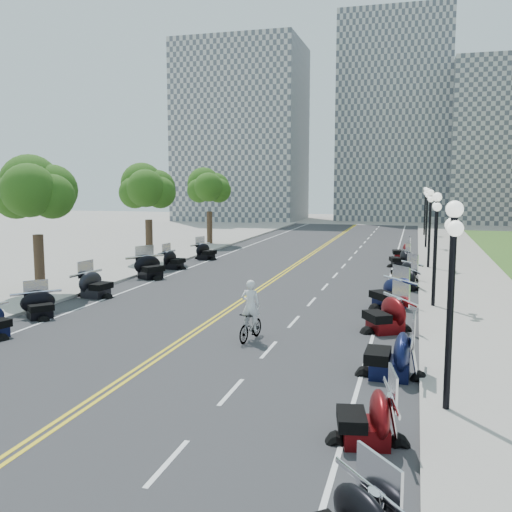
# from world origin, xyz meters

# --- Properties ---
(ground) EXTENTS (160.00, 160.00, 0.00)m
(ground) POSITION_xyz_m (0.00, 0.00, 0.00)
(ground) COLOR gray
(road) EXTENTS (16.00, 90.00, 0.01)m
(road) POSITION_xyz_m (0.00, 10.00, 0.00)
(road) COLOR #333335
(road) RESTS_ON ground
(centerline_yellow_a) EXTENTS (0.12, 90.00, 0.00)m
(centerline_yellow_a) POSITION_xyz_m (-0.12, 10.00, 0.01)
(centerline_yellow_a) COLOR yellow
(centerline_yellow_a) RESTS_ON road
(centerline_yellow_b) EXTENTS (0.12, 90.00, 0.00)m
(centerline_yellow_b) POSITION_xyz_m (0.12, 10.00, 0.01)
(centerline_yellow_b) COLOR yellow
(centerline_yellow_b) RESTS_ON road
(edge_line_north) EXTENTS (0.12, 90.00, 0.00)m
(edge_line_north) POSITION_xyz_m (6.40, 10.00, 0.01)
(edge_line_north) COLOR white
(edge_line_north) RESTS_ON road
(edge_line_south) EXTENTS (0.12, 90.00, 0.00)m
(edge_line_south) POSITION_xyz_m (-6.40, 10.00, 0.01)
(edge_line_south) COLOR white
(edge_line_south) RESTS_ON road
(lane_dash_3) EXTENTS (0.12, 2.00, 0.00)m
(lane_dash_3) POSITION_xyz_m (3.20, -12.00, 0.01)
(lane_dash_3) COLOR white
(lane_dash_3) RESTS_ON road
(lane_dash_4) EXTENTS (0.12, 2.00, 0.00)m
(lane_dash_4) POSITION_xyz_m (3.20, -8.00, 0.01)
(lane_dash_4) COLOR white
(lane_dash_4) RESTS_ON road
(lane_dash_5) EXTENTS (0.12, 2.00, 0.00)m
(lane_dash_5) POSITION_xyz_m (3.20, -4.00, 0.01)
(lane_dash_5) COLOR white
(lane_dash_5) RESTS_ON road
(lane_dash_6) EXTENTS (0.12, 2.00, 0.00)m
(lane_dash_6) POSITION_xyz_m (3.20, 0.00, 0.01)
(lane_dash_6) COLOR white
(lane_dash_6) RESTS_ON road
(lane_dash_7) EXTENTS (0.12, 2.00, 0.00)m
(lane_dash_7) POSITION_xyz_m (3.20, 4.00, 0.01)
(lane_dash_7) COLOR white
(lane_dash_7) RESTS_ON road
(lane_dash_8) EXTENTS (0.12, 2.00, 0.00)m
(lane_dash_8) POSITION_xyz_m (3.20, 8.00, 0.01)
(lane_dash_8) COLOR white
(lane_dash_8) RESTS_ON road
(lane_dash_9) EXTENTS (0.12, 2.00, 0.00)m
(lane_dash_9) POSITION_xyz_m (3.20, 12.00, 0.01)
(lane_dash_9) COLOR white
(lane_dash_9) RESTS_ON road
(lane_dash_10) EXTENTS (0.12, 2.00, 0.00)m
(lane_dash_10) POSITION_xyz_m (3.20, 16.00, 0.01)
(lane_dash_10) COLOR white
(lane_dash_10) RESTS_ON road
(lane_dash_11) EXTENTS (0.12, 2.00, 0.00)m
(lane_dash_11) POSITION_xyz_m (3.20, 20.00, 0.01)
(lane_dash_11) COLOR white
(lane_dash_11) RESTS_ON road
(lane_dash_12) EXTENTS (0.12, 2.00, 0.00)m
(lane_dash_12) POSITION_xyz_m (3.20, 24.00, 0.01)
(lane_dash_12) COLOR white
(lane_dash_12) RESTS_ON road
(lane_dash_13) EXTENTS (0.12, 2.00, 0.00)m
(lane_dash_13) POSITION_xyz_m (3.20, 28.00, 0.01)
(lane_dash_13) COLOR white
(lane_dash_13) RESTS_ON road
(lane_dash_14) EXTENTS (0.12, 2.00, 0.00)m
(lane_dash_14) POSITION_xyz_m (3.20, 32.00, 0.01)
(lane_dash_14) COLOR white
(lane_dash_14) RESTS_ON road
(lane_dash_15) EXTENTS (0.12, 2.00, 0.00)m
(lane_dash_15) POSITION_xyz_m (3.20, 36.00, 0.01)
(lane_dash_15) COLOR white
(lane_dash_15) RESTS_ON road
(lane_dash_16) EXTENTS (0.12, 2.00, 0.00)m
(lane_dash_16) POSITION_xyz_m (3.20, 40.00, 0.01)
(lane_dash_16) COLOR white
(lane_dash_16) RESTS_ON road
(lane_dash_17) EXTENTS (0.12, 2.00, 0.00)m
(lane_dash_17) POSITION_xyz_m (3.20, 44.00, 0.01)
(lane_dash_17) COLOR white
(lane_dash_17) RESTS_ON road
(lane_dash_18) EXTENTS (0.12, 2.00, 0.00)m
(lane_dash_18) POSITION_xyz_m (3.20, 48.00, 0.01)
(lane_dash_18) COLOR white
(lane_dash_18) RESTS_ON road
(lane_dash_19) EXTENTS (0.12, 2.00, 0.00)m
(lane_dash_19) POSITION_xyz_m (3.20, 52.00, 0.01)
(lane_dash_19) COLOR white
(lane_dash_19) RESTS_ON road
(sidewalk_north) EXTENTS (5.00, 90.00, 0.15)m
(sidewalk_north) POSITION_xyz_m (10.50, 10.00, 0.07)
(sidewalk_north) COLOR #9E9991
(sidewalk_north) RESTS_ON ground
(sidewalk_south) EXTENTS (5.00, 90.00, 0.15)m
(sidewalk_south) POSITION_xyz_m (-10.50, 10.00, 0.07)
(sidewalk_south) COLOR #9E9991
(sidewalk_south) RESTS_ON ground
(distant_block_a) EXTENTS (18.00, 14.00, 26.00)m
(distant_block_a) POSITION_xyz_m (-18.00, 62.00, 13.00)
(distant_block_a) COLOR gray
(distant_block_a) RESTS_ON ground
(distant_block_b) EXTENTS (16.00, 12.00, 30.00)m
(distant_block_b) POSITION_xyz_m (4.00, 68.00, 15.00)
(distant_block_b) COLOR gray
(distant_block_b) RESTS_ON ground
(street_lamp_1) EXTENTS (0.50, 1.20, 4.90)m
(street_lamp_1) POSITION_xyz_m (8.60, -8.00, 2.60)
(street_lamp_1) COLOR black
(street_lamp_1) RESTS_ON sidewalk_north
(street_lamp_2) EXTENTS (0.50, 1.20, 4.90)m
(street_lamp_2) POSITION_xyz_m (8.60, 4.00, 2.60)
(street_lamp_2) COLOR black
(street_lamp_2) RESTS_ON sidewalk_north
(street_lamp_3) EXTENTS (0.50, 1.20, 4.90)m
(street_lamp_3) POSITION_xyz_m (8.60, 16.00, 2.60)
(street_lamp_3) COLOR black
(street_lamp_3) RESTS_ON sidewalk_north
(street_lamp_4) EXTENTS (0.50, 1.20, 4.90)m
(street_lamp_4) POSITION_xyz_m (8.60, 28.00, 2.60)
(street_lamp_4) COLOR black
(street_lamp_4) RESTS_ON sidewalk_north
(street_lamp_5) EXTENTS (0.50, 1.20, 4.90)m
(street_lamp_5) POSITION_xyz_m (8.60, 40.00, 2.60)
(street_lamp_5) COLOR black
(street_lamp_5) RESTS_ON sidewalk_north
(tree_2) EXTENTS (4.80, 4.80, 9.20)m
(tree_2) POSITION_xyz_m (-10.00, 2.00, 4.75)
(tree_2) COLOR #235619
(tree_2) RESTS_ON sidewalk_south
(tree_3) EXTENTS (4.80, 4.80, 9.20)m
(tree_3) POSITION_xyz_m (-10.00, 14.00, 4.75)
(tree_3) COLOR #235619
(tree_3) RESTS_ON sidewalk_south
(tree_4) EXTENTS (4.80, 4.80, 9.20)m
(tree_4) POSITION_xyz_m (-10.00, 26.00, 4.75)
(tree_4) COLOR #235619
(tree_4) RESTS_ON sidewalk_south
(motorcycle_n_3) EXTENTS (2.20, 2.20, 1.32)m
(motorcycle_n_3) POSITION_xyz_m (6.88, -10.07, 0.66)
(motorcycle_n_3) COLOR #590A0C
(motorcycle_n_3) RESTS_ON road
(motorcycle_n_4) EXTENTS (2.23, 2.23, 1.52)m
(motorcycle_n_4) POSITION_xyz_m (7.18, -5.66, 0.76)
(motorcycle_n_4) COLOR black
(motorcycle_n_4) RESTS_ON road
(motorcycle_n_5) EXTENTS (2.95, 2.95, 1.50)m
(motorcycle_n_5) POSITION_xyz_m (6.78, -0.62, 0.75)
(motorcycle_n_5) COLOR #590A0C
(motorcycle_n_5) RESTS_ON road
(motorcycle_n_6) EXTENTS (3.00, 3.00, 1.50)m
(motorcycle_n_6) POSITION_xyz_m (6.72, 3.63, 0.75)
(motorcycle_n_6) COLOR black
(motorcycle_n_6) RESTS_ON road
(motorcycle_n_7) EXTENTS (2.27, 2.27, 1.25)m
(motorcycle_n_7) POSITION_xyz_m (7.28, 8.19, 0.63)
(motorcycle_n_7) COLOR black
(motorcycle_n_7) RESTS_ON road
(motorcycle_n_8) EXTENTS (2.54, 2.54, 1.28)m
(motorcycle_n_8) POSITION_xyz_m (7.22, 10.81, 0.64)
(motorcycle_n_8) COLOR black
(motorcycle_n_8) RESTS_ON road
(motorcycle_n_9) EXTENTS (2.30, 2.30, 1.30)m
(motorcycle_n_9) POSITION_xyz_m (6.80, 16.51, 0.65)
(motorcycle_n_9) COLOR black
(motorcycle_n_9) RESTS_ON road
(motorcycle_n_10) EXTENTS (2.12, 2.12, 1.34)m
(motorcycle_n_10) POSITION_xyz_m (6.81, 20.54, 0.67)
(motorcycle_n_10) COLOR #590A0C
(motorcycle_n_10) RESTS_ON road
(motorcycle_s_5) EXTENTS (2.48, 2.48, 1.23)m
(motorcycle_s_5) POSITION_xyz_m (-6.94, -2.22, 0.62)
(motorcycle_s_5) COLOR black
(motorcycle_s_5) RESTS_ON road
(motorcycle_s_6) EXTENTS (2.28, 2.28, 1.43)m
(motorcycle_s_6) POSITION_xyz_m (-7.06, 2.24, 0.72)
(motorcycle_s_6) COLOR black
(motorcycle_s_6) RESTS_ON road
(motorcycle_s_7) EXTENTS (3.01, 3.01, 1.53)m
(motorcycle_s_7) POSITION_xyz_m (-6.97, 7.96, 0.76)
(motorcycle_s_7) COLOR black
(motorcycle_s_7) RESTS_ON road
(motorcycle_s_8) EXTENTS (2.09, 2.09, 1.33)m
(motorcycle_s_8) POSITION_xyz_m (-7.20, 11.78, 0.66)
(motorcycle_s_8) COLOR black
(motorcycle_s_8) RESTS_ON road
(motorcycle_s_9) EXTENTS (2.37, 2.37, 1.34)m
(motorcycle_s_9) POSITION_xyz_m (-6.82, 16.66, 0.67)
(motorcycle_s_9) COLOR black
(motorcycle_s_9) RESTS_ON road
(bicycle) EXTENTS (0.77, 1.80, 1.05)m
(bicycle) POSITION_xyz_m (2.30, -3.07, 0.52)
(bicycle) COLOR #A51414
(bicycle) RESTS_ON road
(cyclist_rider) EXTENTS (0.66, 0.43, 1.82)m
(cyclist_rider) POSITION_xyz_m (2.30, -3.07, 1.96)
(cyclist_rider) COLOR silver
(cyclist_rider) RESTS_ON bicycle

